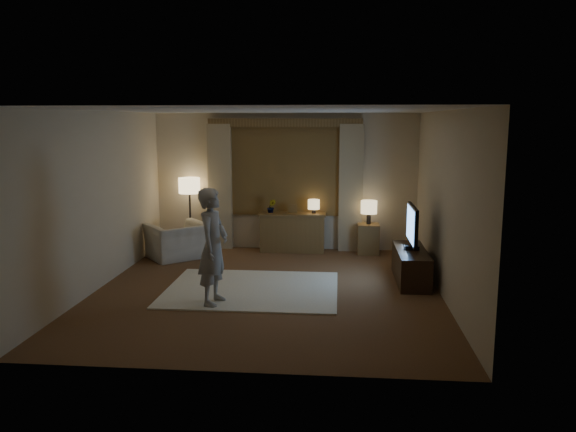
# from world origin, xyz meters

# --- Properties ---
(room) EXTENTS (5.04, 5.54, 2.64)m
(room) POSITION_xyz_m (0.00, 0.50, 1.33)
(room) COLOR brown
(room) RESTS_ON ground
(rug) EXTENTS (2.50, 2.00, 0.02)m
(rug) POSITION_xyz_m (-0.23, -0.02, 0.01)
(rug) COLOR white
(rug) RESTS_ON floor
(sideboard) EXTENTS (1.20, 0.40, 0.70)m
(sideboard) POSITION_xyz_m (0.16, 2.50, 0.35)
(sideboard) COLOR brown
(sideboard) RESTS_ON floor
(picture_frame) EXTENTS (0.16, 0.02, 0.20)m
(picture_frame) POSITION_xyz_m (0.16, 2.50, 0.80)
(picture_frame) COLOR brown
(picture_frame) RESTS_ON sideboard
(plant) EXTENTS (0.17, 0.13, 0.30)m
(plant) POSITION_xyz_m (-0.24, 2.50, 0.85)
(plant) COLOR #999999
(plant) RESTS_ON sideboard
(table_lamp_sideboard) EXTENTS (0.22, 0.22, 0.30)m
(table_lamp_sideboard) POSITION_xyz_m (0.56, 2.50, 0.90)
(table_lamp_sideboard) COLOR black
(table_lamp_sideboard) RESTS_ON sideboard
(floor_lamp) EXTENTS (0.40, 0.40, 1.39)m
(floor_lamp) POSITION_xyz_m (-1.81, 2.50, 1.16)
(floor_lamp) COLOR black
(floor_lamp) RESTS_ON floor
(armchair) EXTENTS (1.30, 1.29, 0.64)m
(armchair) POSITION_xyz_m (-1.85, 1.77, 0.32)
(armchair) COLOR beige
(armchair) RESTS_ON floor
(side_table) EXTENTS (0.40, 0.40, 0.56)m
(side_table) POSITION_xyz_m (1.59, 2.45, 0.28)
(side_table) COLOR brown
(side_table) RESTS_ON floor
(table_lamp_side) EXTENTS (0.30, 0.30, 0.44)m
(table_lamp_side) POSITION_xyz_m (1.59, 2.45, 0.87)
(table_lamp_side) COLOR black
(table_lamp_side) RESTS_ON side_table
(tv_stand) EXTENTS (0.45, 1.40, 0.50)m
(tv_stand) POSITION_xyz_m (2.15, 0.65, 0.25)
(tv_stand) COLOR black
(tv_stand) RESTS_ON floor
(tv) EXTENTS (0.23, 0.95, 0.68)m
(tv) POSITION_xyz_m (2.15, 0.65, 0.88)
(tv) COLOR black
(tv) RESTS_ON tv_stand
(person) EXTENTS (0.47, 0.63, 1.57)m
(person) POSITION_xyz_m (-0.64, -0.72, 0.80)
(person) COLOR #A9A39C
(person) RESTS_ON rug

